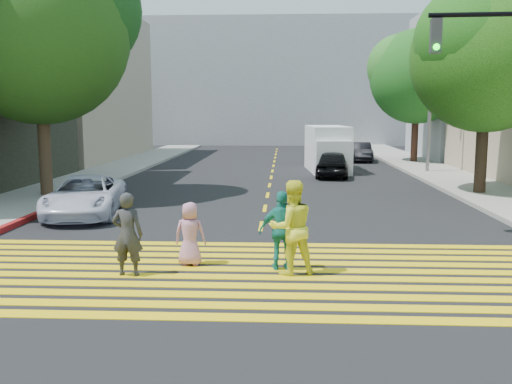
# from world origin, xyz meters

# --- Properties ---
(ground) EXTENTS (120.00, 120.00, 0.00)m
(ground) POSITION_xyz_m (0.00, 0.00, 0.00)
(ground) COLOR black
(sidewalk_left) EXTENTS (3.00, 40.00, 0.15)m
(sidewalk_left) POSITION_xyz_m (-8.50, 22.00, 0.07)
(sidewalk_left) COLOR gray
(sidewalk_left) RESTS_ON ground
(sidewalk_right) EXTENTS (3.00, 60.00, 0.15)m
(sidewalk_right) POSITION_xyz_m (8.50, 15.00, 0.07)
(sidewalk_right) COLOR gray
(sidewalk_right) RESTS_ON ground
(curb_red) EXTENTS (0.20, 8.00, 0.16)m
(curb_red) POSITION_xyz_m (-6.90, 6.00, 0.08)
(curb_red) COLOR maroon
(curb_red) RESTS_ON ground
(crosswalk) EXTENTS (13.40, 5.30, 0.01)m
(crosswalk) POSITION_xyz_m (0.00, 1.28, 0.01)
(crosswalk) COLOR yellow
(crosswalk) RESTS_ON ground
(lane_line) EXTENTS (0.12, 34.40, 0.01)m
(lane_line) POSITION_xyz_m (0.00, 22.50, 0.01)
(lane_line) COLOR yellow
(lane_line) RESTS_ON ground
(building_left_tan) EXTENTS (12.00, 16.00, 10.00)m
(building_left_tan) POSITION_xyz_m (-16.00, 28.00, 5.00)
(building_left_tan) COLOR tan
(building_left_tan) RESTS_ON ground
(building_right_grey) EXTENTS (10.00, 10.00, 10.00)m
(building_right_grey) POSITION_xyz_m (15.00, 30.00, 5.00)
(building_right_grey) COLOR gray
(building_right_grey) RESTS_ON ground
(backdrop_block) EXTENTS (30.00, 8.00, 12.00)m
(backdrop_block) POSITION_xyz_m (0.00, 48.00, 6.00)
(backdrop_block) COLOR gray
(backdrop_block) RESTS_ON ground
(tree_left) EXTENTS (8.45, 8.41, 9.35)m
(tree_left) POSITION_xyz_m (-8.12, 10.94, 6.31)
(tree_left) COLOR #493519
(tree_left) RESTS_ON ground
(tree_right_near) EXTENTS (7.26, 7.23, 8.14)m
(tree_right_near) POSITION_xyz_m (8.15, 12.28, 5.51)
(tree_right_near) COLOR black
(tree_right_near) RESTS_ON ground
(tree_right_far) EXTENTS (7.65, 7.40, 8.32)m
(tree_right_far) POSITION_xyz_m (8.77, 26.06, 5.62)
(tree_right_far) COLOR #402218
(tree_right_far) RESTS_ON ground
(pedestrian_man) EXTENTS (0.61, 0.40, 1.66)m
(pedestrian_man) POSITION_xyz_m (-2.41, 1.02, 0.83)
(pedestrian_man) COLOR #2F2E30
(pedestrian_man) RESTS_ON ground
(pedestrian_woman) EXTENTS (1.09, 0.96, 1.88)m
(pedestrian_woman) POSITION_xyz_m (0.79, 1.29, 0.94)
(pedestrian_woman) COLOR yellow
(pedestrian_woman) RESTS_ON ground
(pedestrian_child) EXTENTS (0.69, 0.48, 1.34)m
(pedestrian_child) POSITION_xyz_m (-1.32, 1.84, 0.67)
(pedestrian_child) COLOR #BB7893
(pedestrian_child) RESTS_ON ground
(pedestrian_extra) EXTENTS (0.99, 0.50, 1.62)m
(pedestrian_extra) POSITION_xyz_m (0.61, 1.60, 0.81)
(pedestrian_extra) COLOR #1B817A
(pedestrian_extra) RESTS_ON ground
(white_sedan) EXTENTS (2.67, 4.70, 1.24)m
(white_sedan) POSITION_xyz_m (-5.49, 7.35, 0.62)
(white_sedan) COLOR silver
(white_sedan) RESTS_ON ground
(dark_car_near) EXTENTS (1.99, 4.03, 1.32)m
(dark_car_near) POSITION_xyz_m (3.01, 18.32, 0.66)
(dark_car_near) COLOR black
(dark_car_near) RESTS_ON ground
(silver_car) EXTENTS (2.47, 4.60, 1.27)m
(silver_car) POSITION_xyz_m (3.76, 31.08, 0.63)
(silver_car) COLOR #B5B5B5
(silver_car) RESTS_ON ground
(dark_car_parked) EXTENTS (1.39, 3.75, 1.22)m
(dark_car_parked) POSITION_xyz_m (5.54, 27.37, 0.61)
(dark_car_parked) COLOR black
(dark_car_parked) RESTS_ON ground
(white_van) EXTENTS (2.27, 5.25, 2.42)m
(white_van) POSITION_xyz_m (2.98, 21.03, 1.15)
(white_van) COLOR white
(white_van) RESTS_ON ground
(street_lamp) EXTENTS (2.26, 0.40, 9.96)m
(street_lamp) POSITION_xyz_m (7.82, 19.98, 5.72)
(street_lamp) COLOR slate
(street_lamp) RESTS_ON ground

